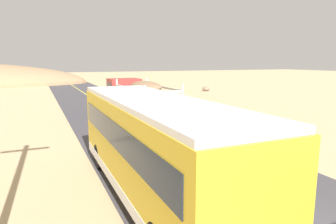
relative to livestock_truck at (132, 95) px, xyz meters
name	(u,v)px	position (x,y,z in m)	size (l,w,h in m)	color
livestock_truck	(132,95)	(0.00, 0.00, 0.00)	(2.53, 9.70, 3.02)	#B2332D
bus	(153,144)	(-3.44, -13.57, -0.04)	(2.54, 10.00, 3.21)	gold
boulder_near_shoulder	(213,108)	(6.66, -1.16, -1.33)	(1.87, 1.78, 0.93)	#84705B
boulder_mid_field	(206,89)	(16.18, 15.67, -1.44)	(1.12, 1.01, 0.69)	#84705B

